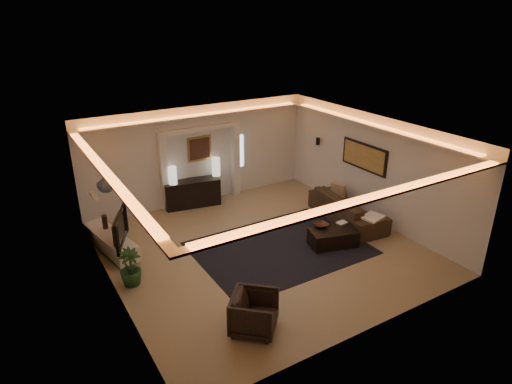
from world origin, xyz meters
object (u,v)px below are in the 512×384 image
sofa (347,208)px  armchair (254,313)px  console (192,193)px  coffee_table (333,238)px

sofa → armchair: 5.17m
console → sofa: (3.23, -3.13, -0.03)m
coffee_table → armchair: (-3.27, -1.68, 0.17)m
console → coffee_table: (2.00, -4.00, -0.20)m
console → armchair: size_ratio=1.98×
console → armchair: 5.82m
armchair → coffee_table: bearing=-20.3°
console → coffee_table: bearing=-53.6°
sofa → coffee_table: sofa is taller
coffee_table → console: bearing=132.5°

